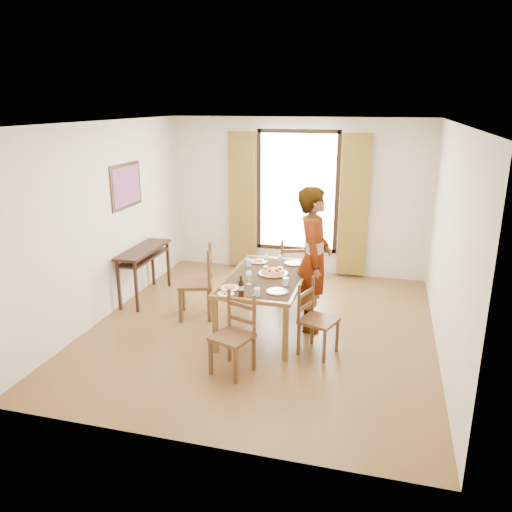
% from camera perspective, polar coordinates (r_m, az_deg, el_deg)
% --- Properties ---
extents(ground, '(5.00, 5.00, 0.00)m').
position_cam_1_polar(ground, '(6.86, 0.72, -8.16)').
color(ground, '#462D15').
rests_on(ground, ground).
extents(room_shell, '(4.60, 5.10, 2.74)m').
position_cam_1_polar(room_shell, '(6.47, 1.01, 4.76)').
color(room_shell, beige).
rests_on(room_shell, ground).
extents(console_table, '(0.38, 1.20, 0.80)m').
position_cam_1_polar(console_table, '(7.83, -12.71, 0.05)').
color(console_table, black).
rests_on(console_table, ground).
extents(dining_table, '(0.99, 1.71, 0.76)m').
position_cam_1_polar(dining_table, '(6.57, 1.14, -2.81)').
color(dining_table, brown).
rests_on(dining_table, ground).
extents(chair_west, '(0.57, 0.57, 1.04)m').
position_cam_1_polar(chair_west, '(7.06, -6.62, -3.23)').
color(chair_west, brown).
rests_on(chair_west, ground).
extents(chair_north, '(0.54, 0.54, 0.96)m').
position_cam_1_polar(chair_north, '(7.79, 4.16, -1.50)').
color(chair_north, brown).
rests_on(chair_north, ground).
extents(chair_south, '(0.52, 0.52, 0.92)m').
position_cam_1_polar(chair_south, '(5.65, -2.55, -9.20)').
color(chair_south, brown).
rests_on(chair_south, ground).
extents(chair_east, '(0.51, 0.51, 0.91)m').
position_cam_1_polar(chair_east, '(6.08, 6.90, -7.34)').
color(chair_east, brown).
rests_on(chair_east, ground).
extents(man, '(0.77, 0.57, 1.92)m').
position_cam_1_polar(man, '(6.58, 6.60, -0.40)').
color(man, gray).
rests_on(man, ground).
extents(plate_sw, '(0.27, 0.27, 0.05)m').
position_cam_1_polar(plate_sw, '(6.09, -2.95, -3.54)').
color(plate_sw, silver).
rests_on(plate_sw, dining_table).
extents(plate_se, '(0.27, 0.27, 0.05)m').
position_cam_1_polar(plate_se, '(5.98, 2.44, -3.92)').
color(plate_se, silver).
rests_on(plate_se, dining_table).
extents(plate_nw, '(0.27, 0.27, 0.05)m').
position_cam_1_polar(plate_nw, '(7.08, 0.27, -0.51)').
color(plate_nw, silver).
rests_on(plate_nw, dining_table).
extents(plate_ne, '(0.27, 0.27, 0.05)m').
position_cam_1_polar(plate_ne, '(7.02, 4.33, -0.70)').
color(plate_ne, silver).
rests_on(plate_ne, dining_table).
extents(pasta_platter, '(0.40, 0.40, 0.10)m').
position_cam_1_polar(pasta_platter, '(6.58, 1.94, -1.69)').
color(pasta_platter, '#AF4216').
rests_on(pasta_platter, dining_table).
extents(caprese_plate, '(0.20, 0.20, 0.04)m').
position_cam_1_polar(caprese_plate, '(5.92, -3.46, -4.23)').
color(caprese_plate, silver).
rests_on(caprese_plate, dining_table).
extents(wine_glass_a, '(0.08, 0.08, 0.18)m').
position_cam_1_polar(wine_glass_a, '(6.20, -0.82, -2.47)').
color(wine_glass_a, white).
rests_on(wine_glass_a, dining_table).
extents(wine_glass_b, '(0.08, 0.08, 0.18)m').
position_cam_1_polar(wine_glass_b, '(6.84, 2.79, -0.59)').
color(wine_glass_b, white).
rests_on(wine_glass_b, dining_table).
extents(wine_glass_c, '(0.08, 0.08, 0.18)m').
position_cam_1_polar(wine_glass_c, '(6.86, 1.14, -0.52)').
color(wine_glass_c, white).
rests_on(wine_glass_c, dining_table).
extents(tumbler_a, '(0.07, 0.07, 0.10)m').
position_cam_1_polar(tumbler_a, '(6.20, 3.41, -2.94)').
color(tumbler_a, silver).
rests_on(tumbler_a, dining_table).
extents(tumbler_b, '(0.07, 0.07, 0.10)m').
position_cam_1_polar(tumbler_b, '(6.91, -0.85, -0.76)').
color(tumbler_b, silver).
rests_on(tumbler_b, dining_table).
extents(tumbler_c, '(0.07, 0.07, 0.10)m').
position_cam_1_polar(tumbler_c, '(5.85, 0.12, -4.15)').
color(tumbler_c, silver).
rests_on(tumbler_c, dining_table).
extents(wine_bottle, '(0.07, 0.07, 0.25)m').
position_cam_1_polar(wine_bottle, '(5.84, -1.72, -3.42)').
color(wine_bottle, black).
rests_on(wine_bottle, dining_table).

